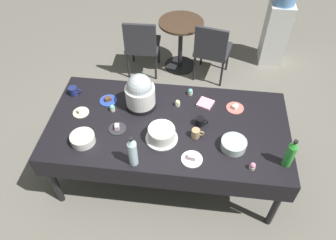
% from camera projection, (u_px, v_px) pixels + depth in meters
% --- Properties ---
extents(ground, '(9.00, 9.00, 0.00)m').
position_uv_depth(ground, '(168.00, 170.00, 3.49)').
color(ground, slate).
extents(potluck_table, '(2.20, 1.10, 0.75)m').
position_uv_depth(potluck_table, '(168.00, 128.00, 2.99)').
color(potluck_table, black).
rests_on(potluck_table, ground).
extents(frosted_layer_cake, '(0.29, 0.29, 0.13)m').
position_uv_depth(frosted_layer_cake, '(162.00, 134.00, 2.78)').
color(frosted_layer_cake, silver).
rests_on(frosted_layer_cake, potluck_table).
extents(slow_cooker, '(0.29, 0.29, 0.36)m').
position_uv_depth(slow_cooker, '(140.00, 92.00, 2.99)').
color(slow_cooker, black).
rests_on(slow_cooker, potluck_table).
extents(glass_salad_bowl, '(0.22, 0.22, 0.08)m').
position_uv_depth(glass_salad_bowl, '(234.00, 144.00, 2.73)').
color(glass_salad_bowl, '#B2C6BC').
rests_on(glass_salad_bowl, potluck_table).
extents(ceramic_snack_bowl, '(0.21, 0.21, 0.08)m').
position_uv_depth(ceramic_snack_bowl, '(83.00, 139.00, 2.77)').
color(ceramic_snack_bowl, silver).
rests_on(ceramic_snack_bowl, potluck_table).
extents(dessert_plate_coral, '(0.17, 0.17, 0.04)m').
position_uv_depth(dessert_plate_coral, '(235.00, 108.00, 3.08)').
color(dessert_plate_coral, '#E07266').
rests_on(dessert_plate_coral, potluck_table).
extents(dessert_plate_charcoal, '(0.16, 0.16, 0.05)m').
position_uv_depth(dessert_plate_charcoal, '(117.00, 128.00, 2.89)').
color(dessert_plate_charcoal, '#2D2D33').
rests_on(dessert_plate_charcoal, potluck_table).
extents(dessert_plate_white, '(0.18, 0.18, 0.05)m').
position_uv_depth(dessert_plate_white, '(192.00, 159.00, 2.66)').
color(dessert_plate_white, white).
rests_on(dessert_plate_white, potluck_table).
extents(dessert_plate_cream, '(0.15, 0.15, 0.05)m').
position_uv_depth(dessert_plate_cream, '(81.00, 112.00, 3.03)').
color(dessert_plate_cream, beige).
rests_on(dessert_plate_cream, potluck_table).
extents(dessert_plate_cobalt, '(0.17, 0.17, 0.04)m').
position_uv_depth(dessert_plate_cobalt, '(108.00, 100.00, 3.15)').
color(dessert_plate_cobalt, '#2D4CB2').
rests_on(dessert_plate_cobalt, potluck_table).
extents(cupcake_berry, '(0.05, 0.05, 0.07)m').
position_uv_depth(cupcake_berry, '(112.00, 108.00, 3.04)').
color(cupcake_berry, beige).
rests_on(cupcake_berry, potluck_table).
extents(cupcake_rose, '(0.05, 0.05, 0.07)m').
position_uv_depth(cupcake_rose, '(178.00, 103.00, 3.09)').
color(cupcake_rose, beige).
rests_on(cupcake_rose, potluck_table).
extents(cupcake_cocoa, '(0.05, 0.05, 0.07)m').
position_uv_depth(cupcake_cocoa, '(190.00, 92.00, 3.20)').
color(cupcake_cocoa, beige).
rests_on(cupcake_cocoa, potluck_table).
extents(cupcake_vanilla, '(0.05, 0.05, 0.07)m').
position_uv_depth(cupcake_vanilla, '(253.00, 166.00, 2.59)').
color(cupcake_vanilla, beige).
rests_on(cupcake_vanilla, potluck_table).
extents(soda_bottle_lime_soda, '(0.08, 0.08, 0.29)m').
position_uv_depth(soda_bottle_lime_soda, '(290.00, 154.00, 2.54)').
color(soda_bottle_lime_soda, green).
rests_on(soda_bottle_lime_soda, potluck_table).
extents(soda_bottle_water, '(0.08, 0.08, 0.31)m').
position_uv_depth(soda_bottle_water, '(133.00, 152.00, 2.54)').
color(soda_bottle_water, silver).
rests_on(soda_bottle_water, potluck_table).
extents(coffee_mug_black, '(0.11, 0.08, 0.08)m').
position_uv_depth(coffee_mug_black, '(200.00, 122.00, 2.91)').
color(coffee_mug_black, black).
rests_on(coffee_mug_black, potluck_table).
extents(coffee_mug_navy, '(0.12, 0.09, 0.08)m').
position_uv_depth(coffee_mug_navy, '(73.00, 91.00, 3.19)').
color(coffee_mug_navy, navy).
rests_on(coffee_mug_navy, potluck_table).
extents(coffee_mug_tan, '(0.11, 0.07, 0.08)m').
position_uv_depth(coffee_mug_tan, '(196.00, 133.00, 2.81)').
color(coffee_mug_tan, tan).
rests_on(coffee_mug_tan, potluck_table).
extents(paper_napkin_stack, '(0.18, 0.18, 0.02)m').
position_uv_depth(paper_napkin_stack, '(205.00, 103.00, 3.11)').
color(paper_napkin_stack, pink).
rests_on(paper_napkin_stack, potluck_table).
extents(maroon_chair_left, '(0.45, 0.45, 0.85)m').
position_uv_depth(maroon_chair_left, '(142.00, 44.00, 4.29)').
color(maroon_chair_left, '#333338').
rests_on(maroon_chair_left, ground).
extents(maroon_chair_right, '(0.53, 0.53, 0.85)m').
position_uv_depth(maroon_chair_right, '(212.00, 48.00, 4.22)').
color(maroon_chair_right, '#333338').
rests_on(maroon_chair_right, ground).
extents(round_cafe_table, '(0.60, 0.60, 0.72)m').
position_uv_depth(round_cafe_table, '(181.00, 36.00, 4.40)').
color(round_cafe_table, '#473323').
rests_on(round_cafe_table, ground).
extents(water_cooler, '(0.32, 0.32, 1.24)m').
position_uv_depth(water_cooler, '(278.00, 25.00, 4.43)').
color(water_cooler, silver).
rests_on(water_cooler, ground).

